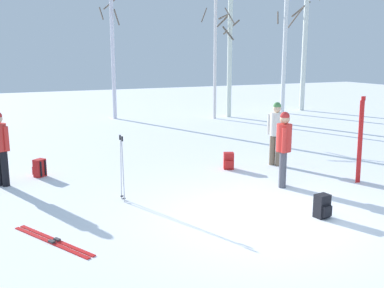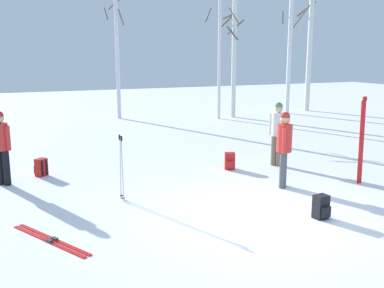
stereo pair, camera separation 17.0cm
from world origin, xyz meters
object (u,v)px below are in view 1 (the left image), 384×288
ski_pair_planted_0 (360,140)px  birch_tree_3 (286,34)px  person_0 (276,130)px  ski_pair_lying_0 (53,241)px  ski_poles_0 (122,166)px  backpack_2 (229,161)px  birch_tree_1 (215,31)px  birch_tree_4 (305,35)px  backpack_1 (39,168)px  birch_tree_0 (112,39)px  person_2 (0,144)px  birch_tree_2 (230,50)px  person_1 (284,144)px  backpack_0 (322,206)px

ski_pair_planted_0 → birch_tree_3: size_ratio=0.27×
person_0 → ski_pair_lying_0: bearing=-156.4°
ski_poles_0 → backpack_2: 3.52m
birch_tree_1 → birch_tree_4: birch_tree_1 is taller
birch_tree_4 → person_0: bearing=-131.1°
person_0 → backpack_1: bearing=166.5°
birch_tree_1 → birch_tree_0: bearing=156.2°
backpack_1 → birch_tree_3: birch_tree_3 is taller
person_0 → birch_tree_4: (8.08, 9.27, 2.90)m
ski_pair_lying_0 → birch_tree_4: birch_tree_4 is taller
person_2 → birch_tree_0: size_ratio=0.25×
person_2 → ski_pair_lying_0: (0.64, -3.66, -0.97)m
backpack_2 → ski_pair_lying_0: bearing=-149.3°
ski_pair_lying_0 → birch_tree_3: birch_tree_3 is taller
ski_pair_lying_0 → backpack_2: 5.59m
person_2 → ski_pair_lying_0: size_ratio=0.96×
backpack_2 → birch_tree_2: 10.17m
ski_pair_planted_0 → birch_tree_2: bearing=76.8°
person_2 → birch_tree_2: 12.93m
backpack_1 → birch_tree_1: 11.59m
backpack_1 → birch_tree_3: bearing=30.5°
birch_tree_4 → backpack_1: bearing=-150.8°
ski_poles_0 → person_1: bearing=-8.3°
birch_tree_1 → birch_tree_3: 4.05m
backpack_0 → birch_tree_3: (7.96, 12.38, 3.69)m
ski_pair_lying_0 → birch_tree_1: size_ratio=0.24×
person_0 → person_2: 6.86m
person_2 → backpack_2: (5.45, -0.81, -0.77)m
person_0 → person_2: (-6.79, 0.97, 0.00)m
person_2 → birch_tree_4: bearing=29.2°
birch_tree_2 → backpack_0: bearing=-111.3°
person_2 → ski_poles_0: size_ratio=1.26×
birch_tree_2 → person_0: bearing=-111.1°
ski_pair_lying_0 → birch_tree_2: (9.49, 11.38, 3.12)m
backpack_1 → birch_tree_3: 14.91m
ski_pair_lying_0 → birch_tree_0: birch_tree_0 is taller
person_1 → birch_tree_3: size_ratio=0.23×
backpack_0 → person_1: bearing=75.9°
birch_tree_3 → birch_tree_4: size_ratio=1.01×
birch_tree_2 → birch_tree_4: size_ratio=0.81×
backpack_2 → birch_tree_2: (4.69, 8.53, 2.92)m
person_2 → birch_tree_3: 15.68m
ski_poles_0 → birch_tree_2: bearing=51.3°
ski_pair_planted_0 → birch_tree_3: 12.66m
backpack_1 → birch_tree_0: (4.19, 8.92, 3.38)m
ski_pair_lying_0 → backpack_1: size_ratio=4.05×
birch_tree_0 → birch_tree_2: 5.38m
backpack_2 → birch_tree_3: (7.85, 8.60, 3.69)m
birch_tree_0 → birch_tree_1: (4.21, -1.86, 0.36)m
person_1 → birch_tree_3: 13.18m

